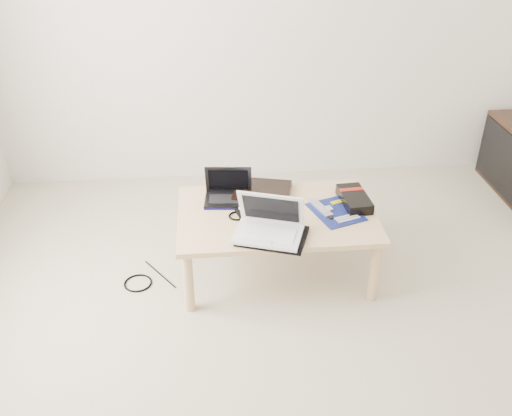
{
  "coord_description": "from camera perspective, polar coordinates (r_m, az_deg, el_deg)",
  "views": [
    {
      "loc": [
        -0.5,
        -1.93,
        2.07
      ],
      "look_at": [
        -0.26,
        0.75,
        0.44
      ],
      "focal_mm": 40.0,
      "sensor_mm": 36.0,
      "label": 1
    }
  ],
  "objects": [
    {
      "name": "netbook",
      "position": [
        3.29,
        -2.79,
        1.48
      ],
      "size": [
        0.29,
        0.22,
        0.19
      ],
      "color": "black",
      "rests_on": "coffee_table"
    },
    {
      "name": "tablet",
      "position": [
        3.19,
        0.34,
        -0.22
      ],
      "size": [
        0.3,
        0.26,
        0.01
      ],
      "color": "black",
      "rests_on": "coffee_table"
    },
    {
      "name": "book",
      "position": [
        3.35,
        0.65,
        1.68
      ],
      "size": [
        0.38,
        0.34,
        0.03
      ],
      "color": "black",
      "rests_on": "coffee_table"
    },
    {
      "name": "neoprene_sleeve",
      "position": [
        2.96,
        1.64,
        -2.82
      ],
      "size": [
        0.41,
        0.35,
        0.02
      ],
      "primitive_type": "cube",
      "rotation": [
        0.0,
        0.0,
        -0.34
      ],
      "color": "black",
      "rests_on": "coffee_table"
    },
    {
      "name": "gpu_box",
      "position": [
        3.3,
        9.8,
        0.89
      ],
      "size": [
        0.16,
        0.29,
        0.06
      ],
      "color": "black",
      "rests_on": "coffee_table"
    },
    {
      "name": "remote",
      "position": [
        3.23,
        6.38,
        0.07
      ],
      "size": [
        0.12,
        0.22,
        0.02
      ],
      "color": "silver",
      "rests_on": "coffee_table"
    },
    {
      "name": "floor_cable_trail",
      "position": [
        3.41,
        -9.57,
        -6.53
      ],
      "size": [
        0.2,
        0.27,
        0.01
      ],
      "primitive_type": "cylinder",
      "rotation": [
        1.57,
        0.0,
        0.61
      ],
      "color": "black",
      "rests_on": "ground"
    },
    {
      "name": "room_shell",
      "position": [
        2.03,
        9.77,
        19.65
      ],
      "size": [
        4.2,
        4.2,
        2.7
      ],
      "color": "silver",
      "rests_on": "ground"
    },
    {
      "name": "coffee_table",
      "position": [
        3.2,
        2.06,
        -1.23
      ],
      "size": [
        1.1,
        0.7,
        0.4
      ],
      "color": "tan",
      "rests_on": "ground"
    },
    {
      "name": "ground",
      "position": [
        2.87,
        6.73,
        -15.14
      ],
      "size": [
        4.0,
        4.0,
        0.0
      ],
      "primitive_type": "plane",
      "color": "beige",
      "rests_on": "ground"
    },
    {
      "name": "motherboard",
      "position": [
        3.21,
        8.01,
        -0.37
      ],
      "size": [
        0.32,
        0.35,
        0.01
      ],
      "color": "#0C114F",
      "rests_on": "coffee_table"
    },
    {
      "name": "floor_cable_coil",
      "position": [
        3.37,
        -11.72,
        -7.36
      ],
      "size": [
        0.19,
        0.19,
        0.01
      ],
      "primitive_type": "torus",
      "rotation": [
        0.0,
        0.0,
        0.18
      ],
      "color": "black",
      "rests_on": "ground"
    },
    {
      "name": "cable_coil",
      "position": [
        3.14,
        -1.93,
        -0.79
      ],
      "size": [
        0.1,
        0.1,
        0.01
      ],
      "primitive_type": "torus",
      "rotation": [
        0.0,
        0.0,
        -0.11
      ],
      "color": "black",
      "rests_on": "coffee_table"
    },
    {
      "name": "white_laptop",
      "position": [
        2.94,
        1.31,
        -1.75
      ],
      "size": [
        0.4,
        0.34,
        0.23
      ],
      "color": "silver",
      "rests_on": "neoprene_sleeve"
    }
  ]
}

